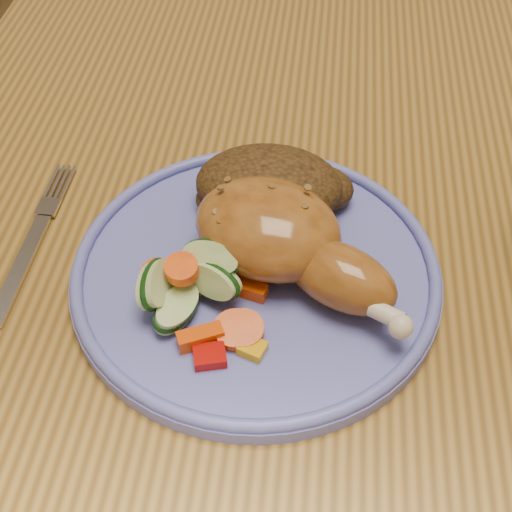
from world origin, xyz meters
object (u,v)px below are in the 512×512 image
object	(u,v)px
chair_far	(363,70)
fork	(31,244)
plate	(256,274)
dining_table	(378,276)

from	to	relation	value
chair_far	fork	xyz separation A→B (m)	(-0.29, -0.70, 0.26)
plate	fork	distance (m)	0.19
dining_table	fork	world-z (taller)	fork
chair_far	fork	world-z (taller)	chair_far
plate	fork	xyz separation A→B (m)	(-0.19, 0.01, -0.00)
dining_table	fork	xyz separation A→B (m)	(-0.29, -0.07, 0.09)
chair_far	plate	size ratio (longest dim) A/B	3.17
dining_table	chair_far	world-z (taller)	chair_far
dining_table	fork	bearing A→B (deg)	-165.78
dining_table	fork	size ratio (longest dim) A/B	8.68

